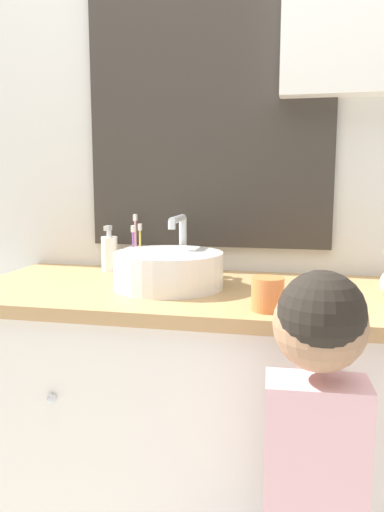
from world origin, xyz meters
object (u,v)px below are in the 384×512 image
(child_figure, at_px, (315,465))
(drinking_cup, at_px, (268,294))
(soap_dispenser, at_px, (109,253))
(toothbrush_holder, at_px, (136,258))
(sink_basin, at_px, (170,269))

(child_figure, relative_size, drinking_cup, 12.48)
(soap_dispenser, relative_size, drinking_cup, 1.93)
(toothbrush_holder, height_order, child_figure, toothbrush_holder)
(sink_basin, height_order, soap_dispenser, sink_basin)
(sink_basin, relative_size, child_figure, 0.37)
(sink_basin, distance_m, soap_dispenser, 0.34)
(soap_dispenser, bearing_deg, sink_basin, -38.73)
(toothbrush_holder, height_order, soap_dispenser, toothbrush_holder)
(toothbrush_holder, relative_size, drinking_cup, 2.41)
(toothbrush_holder, xyz_separation_m, soap_dispenser, (-0.09, -0.00, 0.02))
(sink_basin, relative_size, drinking_cup, 4.61)
(sink_basin, height_order, child_figure, sink_basin)
(toothbrush_holder, height_order, drinking_cup, toothbrush_holder)
(soap_dispenser, bearing_deg, child_figure, -45.18)
(sink_basin, bearing_deg, soap_dispenser, 141.27)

